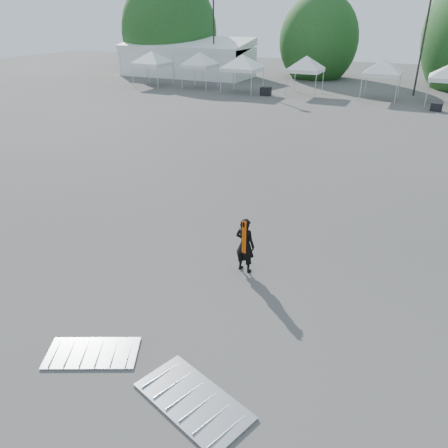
% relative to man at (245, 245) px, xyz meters
% --- Properties ---
extents(ground, '(120.00, 120.00, 0.00)m').
position_rel_man_xyz_m(ground, '(-0.52, 1.73, -0.84)').
color(ground, '#474442').
rests_on(ground, ground).
extents(marquee, '(15.00, 6.25, 4.23)m').
position_rel_man_xyz_m(marquee, '(-22.52, 36.73, 1.13)').
color(marquee, white).
rests_on(marquee, ground).
extents(light_pole_west, '(0.60, 0.25, 10.30)m').
position_rel_man_xyz_m(light_pole_west, '(-18.52, 35.73, 4.93)').
color(light_pole_west, black).
rests_on(light_pole_west, ground).
extents(light_pole_east, '(0.60, 0.25, 9.80)m').
position_rel_man_xyz_m(light_pole_east, '(2.48, 33.73, 4.68)').
color(light_pole_east, black).
rests_on(light_pole_east, ground).
extents(tree_far_w, '(4.80, 4.80, 7.30)m').
position_rel_man_xyz_m(tree_far_w, '(-26.52, 39.73, 3.70)').
color(tree_far_w, '#382314').
rests_on(tree_far_w, ground).
extents(tree_mid_w, '(4.16, 4.16, 6.33)m').
position_rel_man_xyz_m(tree_mid_w, '(-8.52, 41.73, 3.09)').
color(tree_mid_w, '#382314').
rests_on(tree_mid_w, ground).
extents(tent_a, '(4.42, 4.42, 3.88)m').
position_rel_man_xyz_m(tent_a, '(-22.08, 28.93, 2.22)').
color(tent_a, silver).
rests_on(tent_a, ground).
extents(tent_b, '(3.99, 3.99, 3.88)m').
position_rel_man_xyz_m(tent_b, '(-17.00, 29.51, 2.22)').
color(tent_b, silver).
rests_on(tent_b, ground).
extents(tent_c, '(4.53, 4.53, 3.88)m').
position_rel_man_xyz_m(tent_c, '(-12.19, 28.77, 2.22)').
color(tent_c, silver).
rests_on(tent_c, ground).
extents(tent_d, '(4.04, 4.04, 3.88)m').
position_rel_man_xyz_m(tent_d, '(-6.66, 30.21, 2.22)').
color(tent_d, silver).
rests_on(tent_d, ground).
extents(tent_e, '(4.28, 4.28, 3.88)m').
position_rel_man_xyz_m(tent_e, '(-0.10, 30.44, 2.22)').
color(tent_e, silver).
rests_on(tent_e, ground).
extents(man, '(0.67, 0.50, 1.67)m').
position_rel_man_xyz_m(man, '(0.00, 0.00, 0.00)').
color(man, black).
rests_on(man, ground).
extents(barrier_left, '(2.22, 1.75, 0.06)m').
position_rel_man_xyz_m(barrier_left, '(-1.71, -4.65, -0.80)').
color(barrier_left, '#ABAEB3').
rests_on(barrier_left, ground).
extents(barrier_mid, '(2.58, 1.88, 0.07)m').
position_rel_man_xyz_m(barrier_mid, '(0.95, -4.87, -0.80)').
color(barrier_mid, '#ABAEB3').
rests_on(barrier_mid, ground).
extents(crate_west, '(0.97, 0.78, 0.71)m').
position_rel_man_xyz_m(crate_west, '(-9.64, 28.19, -0.48)').
color(crate_west, black).
rests_on(crate_west, ground).
extents(crate_mid, '(0.86, 0.71, 0.61)m').
position_rel_man_xyz_m(crate_mid, '(4.49, 27.16, -0.53)').
color(crate_mid, black).
rests_on(crate_mid, ground).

